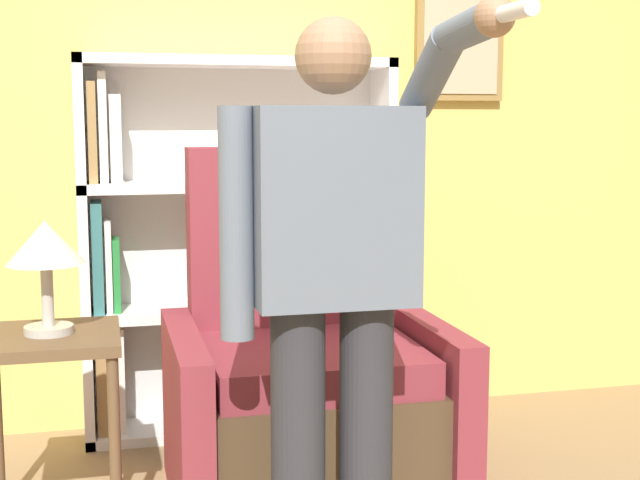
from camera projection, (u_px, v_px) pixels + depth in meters
The scene contains 6 objects.
wall_back at pixel (199, 100), 3.80m from camera, with size 8.00×0.11×2.80m.
bookcase at pixel (218, 248), 3.74m from camera, with size 1.30×0.28×1.57m.
armchair at pixel (305, 388), 3.14m from camera, with size 0.95×0.82×1.22m.
person_standing at pixel (333, 274), 2.39m from camera, with size 0.58×0.78×1.59m.
side_table at pixel (51, 371), 2.81m from camera, with size 0.43×0.43×0.65m.
table_lamp at pixel (46, 250), 2.76m from camera, with size 0.24×0.24×0.36m.
Camera 1 is at (-0.41, -1.82, 1.32)m, focal length 50.00 mm.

